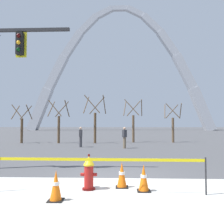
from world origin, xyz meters
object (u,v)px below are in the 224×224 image
at_px(monument_arch, 120,73).
at_px(pedestrian_standing_center, 81,137).
at_px(pedestrian_walking_left, 125,137).
at_px(fire_hydrant, 89,173).
at_px(traffic_cone_by_hydrant, 122,175).
at_px(traffic_cone_mid_sidewalk, 144,178).
at_px(traffic_cone_curb_edge, 56,186).

xyz_separation_m(monument_arch, pedestrian_standing_center, (-2.86, -47.89, -15.37)).
bearing_deg(pedestrian_standing_center, pedestrian_walking_left, -12.05).
distance_m(fire_hydrant, pedestrian_standing_center, 12.11).
bearing_deg(traffic_cone_by_hydrant, fire_hydrant, -165.30).
distance_m(fire_hydrant, traffic_cone_mid_sidewalk, 1.53).
height_order(monument_arch, pedestrian_standing_center, monument_arch).
height_order(traffic_cone_mid_sidewalk, monument_arch, monument_arch).
bearing_deg(pedestrian_standing_center, traffic_cone_mid_sidewalk, -72.43).
bearing_deg(pedestrian_standing_center, monument_arch, 86.59).
distance_m(fire_hydrant, traffic_cone_curb_edge, 1.20).
distance_m(traffic_cone_curb_edge, monument_arch, 62.83).
distance_m(fire_hydrant, pedestrian_walking_left, 11.22).
bearing_deg(pedestrian_walking_left, fire_hydrant, -95.97).
height_order(traffic_cone_by_hydrant, pedestrian_standing_center, pedestrian_standing_center).
height_order(fire_hydrant, traffic_cone_curb_edge, fire_hydrant).
distance_m(traffic_cone_by_hydrant, pedestrian_walking_left, 10.93).
xyz_separation_m(traffic_cone_by_hydrant, monument_arch, (-0.35, 59.54, 15.83)).
relative_size(fire_hydrant, pedestrian_standing_center, 0.62).
height_order(traffic_cone_by_hydrant, monument_arch, monument_arch).
height_order(traffic_cone_mid_sidewalk, pedestrian_walking_left, pedestrian_walking_left).
relative_size(pedestrian_walking_left, pedestrian_standing_center, 1.00).
distance_m(traffic_cone_by_hydrant, traffic_cone_curb_edge, 2.01).
distance_m(traffic_cone_curb_edge, pedestrian_standing_center, 13.00).
bearing_deg(fire_hydrant, monument_arch, 89.45).
bearing_deg(fire_hydrant, pedestrian_standing_center, 100.86).
distance_m(traffic_cone_mid_sidewalk, pedestrian_standing_center, 12.61).
bearing_deg(pedestrian_standing_center, traffic_cone_curb_edge, -82.82).
height_order(traffic_cone_curb_edge, pedestrian_standing_center, pedestrian_standing_center).
bearing_deg(traffic_cone_mid_sidewalk, traffic_cone_by_hydrant, 148.57).
height_order(fire_hydrant, pedestrian_walking_left, pedestrian_walking_left).
relative_size(fire_hydrant, monument_arch, 0.02).
xyz_separation_m(fire_hydrant, monument_arch, (0.57, 59.79, 15.72)).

